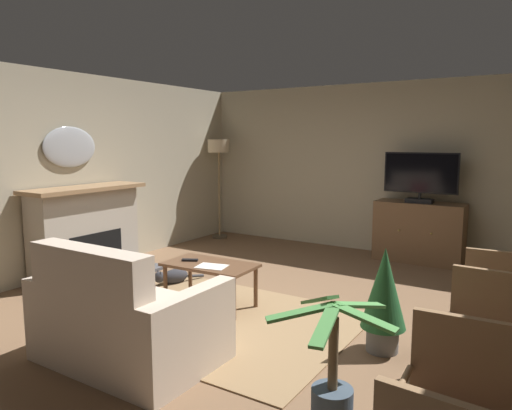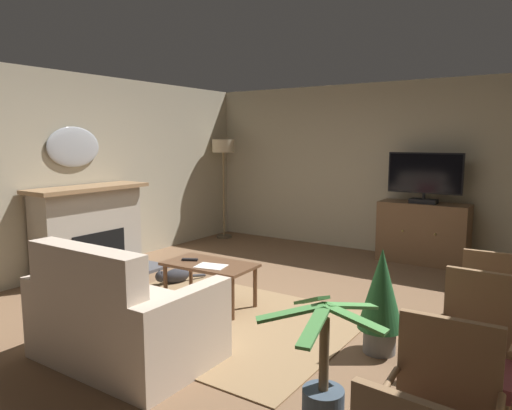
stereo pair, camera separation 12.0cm
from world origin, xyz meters
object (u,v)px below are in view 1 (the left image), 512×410
Objects in this scene: tv_cabinet at (419,234)px; sofa_floral at (125,322)px; coffee_table at (210,269)px; potted_plant_tall_palm_by_window at (332,391)px; potted_plant_on_hearth_side at (384,295)px; cat at (173,276)px; tv_remote at (190,260)px; floor_lamp at (219,155)px; side_chair_beside_plant at (482,351)px; side_chair_far_end at (495,313)px; fireplace at (87,234)px; television at (421,176)px; folded_newspaper at (212,266)px; wall_mirror_oval at (70,147)px.

sofa_floral is at bearing -105.08° from tv_cabinet.
potted_plant_tall_palm_by_window is (1.93, -1.30, -0.16)m from coffee_table.
coffee_table is 1.11× the size of potted_plant_on_hearth_side.
coffee_table is 1.58× the size of cat.
floor_lamp is (-1.79, 2.93, 1.00)m from tv_remote.
tv_cabinet is 1.39× the size of potted_plant_on_hearth_side.
side_chair_far_end is (-0.01, 0.75, -0.01)m from side_chair_beside_plant.
fireplace reaches higher than cat.
sofa_floral is at bearing -58.08° from cat.
cat is (-3.56, 0.50, -0.42)m from side_chair_far_end.
side_chair_far_end is (1.29, -3.15, -0.73)m from television.
floor_lamp reaches higher than potted_plant_on_hearth_side.
potted_plant_tall_palm_by_window is at bearing -46.00° from folded_newspaper.
side_chair_far_end reaches higher than folded_newspaper.
wall_mirror_oval is 2.84m from floor_lamp.
fireplace reaches higher than potted_plant_tall_palm_by_window.
potted_plant_tall_palm_by_window is 1.36× the size of cat.
side_chair_far_end is at bearing -28.95° from tv_remote.
fireplace is at bearing 177.90° from coffee_table.
cat is at bearing -130.61° from television.
television is 5.96× the size of tv_remote.
floor_lamp is (-3.97, 4.19, 1.24)m from potted_plant_tall_palm_by_window.
coffee_table is 0.25m from tv_remote.
potted_plant_on_hearth_side is (1.86, -0.06, 0.07)m from coffee_table.
potted_plant_tall_palm_by_window is at bearing -18.97° from fireplace.
cat is at bearing -65.27° from floor_lamp.
folded_newspaper reaches higher than coffee_table.
side_chair_far_end is at bearing 57.58° from potted_plant_tall_palm_by_window.
cat is 0.35× the size of floor_lamp.
tv_remote is at bearing -171.56° from coffee_table.
floor_lamp is at bearing 133.46° from potted_plant_tall_palm_by_window.
coffee_table is (2.06, -0.08, -0.14)m from fireplace.
television reaches higher than cat.
cat is (1.43, 0.31, -1.56)m from wall_mirror_oval.
coffee_table is 0.70× the size of sofa_floral.
wall_mirror_oval is 5.21m from side_chair_beside_plant.
potted_plant_tall_palm_by_window is 0.48× the size of floor_lamp.
potted_plant_on_hearth_side reaches higher than cat.
side_chair_beside_plant is 3.81m from cat.
side_chair_beside_plant is at bearing -44.15° from potted_plant_on_hearth_side.
floor_lamp is at bearing 94.07° from tv_remote.
tv_cabinet reaches higher than coffee_table.
side_chair_far_end is at bearing -32.51° from floor_lamp.
potted_plant_tall_palm_by_window is 0.95× the size of potted_plant_on_hearth_side.
side_chair_far_end is at bearing -13.32° from folded_newspaper.
television is at bearing 112.34° from side_chair_far_end.
potted_plant_tall_palm_by_window reaches higher than coffee_table.
side_chair_far_end is at bearing -67.66° from television.
wall_mirror_oval reaches higher than television.
coffee_table is (2.31, -0.08, -1.25)m from wall_mirror_oval.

